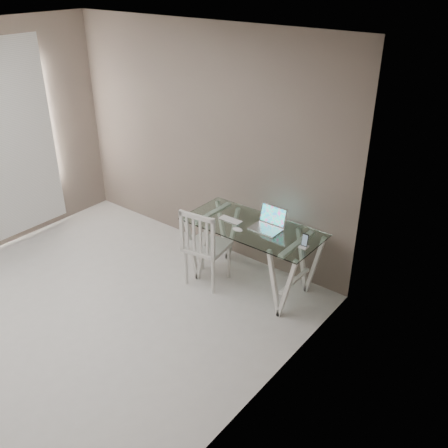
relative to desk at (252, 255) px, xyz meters
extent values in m
plane|color=beige|center=(-1.03, -1.79, -0.38)|extent=(4.50, 4.50, 0.00)
cube|color=white|center=(-1.03, -1.79, 2.32)|extent=(4.00, 4.50, 0.02)
cube|color=#6F6157|center=(-1.03, 0.46, 0.97)|extent=(4.00, 0.02, 2.70)
cube|color=#6F6157|center=(0.97, -1.79, 0.97)|extent=(0.02, 4.50, 2.70)
cube|color=silver|center=(0.00, 0.00, 0.36)|extent=(1.50, 0.70, 0.01)
cube|color=white|center=(-0.55, 0.00, -0.02)|extent=(0.24, 0.62, 0.72)
cube|color=white|center=(0.55, 0.00, -0.02)|extent=(0.24, 0.62, 0.72)
cube|color=silver|center=(-0.43, -0.24, 0.08)|extent=(0.49, 0.49, 0.04)
cylinder|color=silver|center=(-0.58, -0.44, -0.16)|extent=(0.04, 0.04, 0.44)
cylinder|color=silver|center=(-0.23, -0.39, -0.16)|extent=(0.04, 0.04, 0.44)
cylinder|color=silver|center=(-0.63, -0.10, -0.16)|extent=(0.04, 0.04, 0.44)
cylinder|color=silver|center=(-0.28, -0.04, -0.16)|extent=(0.04, 0.04, 0.44)
cube|color=silver|center=(-0.40, -0.44, 0.32)|extent=(0.43, 0.09, 0.48)
cube|color=silver|center=(0.15, 0.02, 0.37)|extent=(0.32, 0.22, 0.01)
cube|color=#19D899|center=(0.15, 0.16, 0.48)|extent=(0.32, 0.06, 0.21)
cube|color=silver|center=(-0.27, -0.04, 0.37)|extent=(0.28, 0.12, 0.01)
ellipsoid|color=white|center=(-0.06, -0.18, 0.38)|extent=(0.12, 0.07, 0.04)
cube|color=white|center=(0.65, -0.05, 0.37)|extent=(0.08, 0.08, 0.02)
cube|color=black|center=(0.65, -0.04, 0.44)|extent=(0.06, 0.03, 0.13)
camera|label=1|loc=(2.63, -3.86, 2.87)|focal=40.00mm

